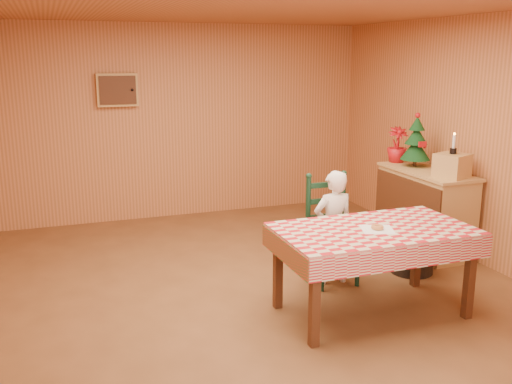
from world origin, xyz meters
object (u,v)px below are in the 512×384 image
Objects in this scene: ladder_chair at (330,232)px; christmas_tree at (416,142)px; dining_table at (374,237)px; crate at (452,166)px; shelf_unit at (424,210)px; storage_bin at (412,252)px; seated_child at (333,227)px.

ladder_chair is 1.76m from christmas_tree.
crate is (1.44, 0.86, 0.37)m from dining_table.
shelf_unit reaches higher than dining_table.
dining_table reaches higher than storage_bin.
shelf_unit is (1.44, 0.47, -0.04)m from ladder_chair.
ladder_chair is 0.08m from seated_child.
seated_child reaches higher than ladder_chair.
seated_child is (0.00, 0.73, -0.13)m from dining_table.
ladder_chair is at bearing -177.30° from crate.
storage_bin is (0.90, 0.69, -0.47)m from dining_table.
seated_child reaches higher than dining_table.
shelf_unit is 0.82m from storage_bin.
christmas_tree is at bearing 26.43° from ladder_chair.
shelf_unit is at bearing 18.06° from ladder_chair.
crate is at bearing -88.77° from shelf_unit.
christmas_tree reaches higher than crate.
ladder_chair reaches higher than storage_bin.
shelf_unit is at bearing -159.91° from seated_child.
shelf_unit is 2.00× the size of christmas_tree.
ladder_chair is 1.74× the size of christmas_tree.
dining_table is 0.74m from seated_child.
crate is 1.01m from storage_bin.
seated_child is 1.76m from christmas_tree.
storage_bin is at bearing -6.16° from ladder_chair.
seated_child is at bearing -90.00° from ladder_chair.
dining_table is 1.34× the size of shelf_unit.
christmas_tree is (1.44, 0.72, 0.71)m from ladder_chair.
seated_child is 3.75× the size of crate.
shelf_unit is 2.86× the size of storage_bin.
christmas_tree is 1.43× the size of storage_bin.
shelf_unit is 0.79m from christmas_tree.
ladder_chair is 0.96× the size of seated_child.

